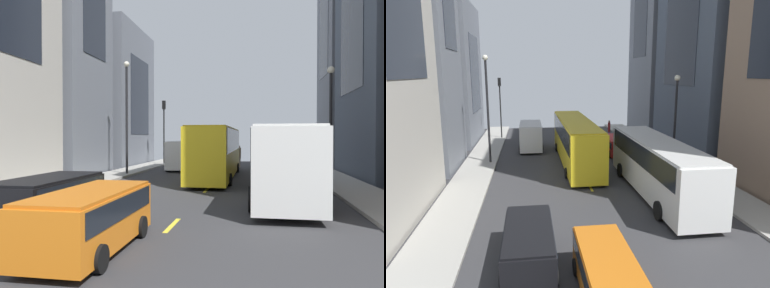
{
  "view_description": "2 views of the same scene",
  "coord_description": "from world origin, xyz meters",
  "views": [
    {
      "loc": [
        -2.76,
        24.49,
        2.89
      ],
      "look_at": [
        1.81,
        -1.4,
        2.45
      ],
      "focal_mm": 34.81,
      "sensor_mm": 36.0,
      "label": 1
    },
    {
      "loc": [
        3.81,
        25.75,
        7.38
      ],
      "look_at": [
        0.29,
        0.61,
        2.14
      ],
      "focal_mm": 32.47,
      "sensor_mm": 36.0,
      "label": 2
    }
  ],
  "objects": [
    {
      "name": "streetlamp_near",
      "position": [
        -7.11,
        0.91,
        4.47
      ],
      "size": [
        0.44,
        0.44,
        7.05
      ],
      "color": "black",
      "rests_on": "ground"
    },
    {
      "name": "pedestrian_waiting_curb",
      "position": [
        -1.0,
        -11.79,
        1.13
      ],
      "size": [
        0.38,
        0.38,
        2.14
      ],
      "rotation": [
        0.0,
        0.0,
        4.29
      ],
      "color": "gray",
      "rests_on": "ground"
    },
    {
      "name": "lane_stripe_4",
      "position": [
        0.0,
        12.6,
        0.01
      ],
      "size": [
        0.16,
        2.0,
        0.01
      ],
      "primitive_type": "cube",
      "color": "yellow",
      "rests_on": "ground"
    },
    {
      "name": "pedestrian_walking_far",
      "position": [
        -2.95,
        -14.08,
        1.13
      ],
      "size": [
        0.29,
        0.29,
        2.08
      ],
      "rotation": [
        0.0,
        0.0,
        1.46
      ],
      "color": "black",
      "rests_on": "ground"
    },
    {
      "name": "ground_plane",
      "position": [
        0.0,
        0.0,
        0.0
      ],
      "size": [
        42.58,
        42.58,
        0.0
      ],
      "primitive_type": "plane",
      "color": "#333335"
    },
    {
      "name": "car_black_0",
      "position": [
        3.98,
        13.31,
        0.94
      ],
      "size": [
        2.04,
        4.62,
        1.6
      ],
      "color": "black",
      "rests_on": "ground"
    },
    {
      "name": "streetcar_yellow",
      "position": [
        0.1,
        -2.2,
        2.12
      ],
      "size": [
        2.7,
        14.03,
        3.59
      ],
      "color": "yellow",
      "rests_on": "ground"
    },
    {
      "name": "pedestrian_crossing_near",
      "position": [
        -5.11,
        -12.38,
        1.11
      ],
      "size": [
        0.28,
        0.28,
        2.05
      ],
      "rotation": [
        0.0,
        0.0,
        2.5
      ],
      "color": "#593372",
      "rests_on": "ground"
    },
    {
      "name": "car_red_1",
      "position": [
        -3.93,
        -4.61,
        0.93
      ],
      "size": [
        1.94,
        4.46,
        1.58
      ],
      "color": "red",
      "rests_on": "ground"
    },
    {
      "name": "traffic_light_near_corner",
      "position": [
        7.01,
        -13.81,
        4.72
      ],
      "size": [
        0.32,
        0.44,
        6.66
      ],
      "color": "black",
      "rests_on": "ground"
    },
    {
      "name": "lane_stripe_3",
      "position": [
        0.0,
        4.2,
        0.01
      ],
      "size": [
        0.16,
        2.0,
        0.01
      ],
      "primitive_type": "cube",
      "color": "yellow",
      "rests_on": "ground"
    },
    {
      "name": "building_east_0",
      "position": [
        13.23,
        -13.34,
        7.23
      ],
      "size": [
        7.55,
        10.73,
        14.45
      ],
      "color": "slate",
      "rests_on": "ground"
    },
    {
      "name": "lane_stripe_1",
      "position": [
        0.0,
        -12.6,
        0.01
      ],
      "size": [
        0.16,
        2.0,
        0.01
      ],
      "primitive_type": "cube",
      "color": "yellow",
      "rests_on": "ground"
    },
    {
      "name": "car_orange_2",
      "position": [
        1.41,
        15.63,
        0.92
      ],
      "size": [
        1.92,
        4.67,
        1.55
      ],
      "color": "orange",
      "rests_on": "ground"
    },
    {
      "name": "delivery_van_white",
      "position": [
        3.76,
        -7.79,
        1.51
      ],
      "size": [
        2.25,
        5.29,
        2.58
      ],
      "color": "white",
      "rests_on": "ground"
    },
    {
      "name": "sidewalk_west",
      "position": [
        -7.95,
        0.0,
        0.07
      ],
      "size": [
        2.67,
        44.0,
        0.15
      ],
      "primitive_type": "cube",
      "color": "#9E9B93",
      "rests_on": "ground"
    },
    {
      "name": "lane_stripe_0",
      "position": [
        0.0,
        -21.0,
        0.01
      ],
      "size": [
        0.16,
        2.0,
        0.01
      ],
      "primitive_type": "cube",
      "color": "yellow",
      "rests_on": "ground"
    },
    {
      "name": "streetlamp_far",
      "position": [
        7.11,
        -2.69,
        5.28
      ],
      "size": [
        0.44,
        0.44,
        8.58
      ],
      "color": "black",
      "rests_on": "ground"
    },
    {
      "name": "lane_stripe_2",
      "position": [
        0.0,
        -4.2,
        0.01
      ],
      "size": [
        0.16,
        2.0,
        0.01
      ],
      "primitive_type": "cube",
      "color": "yellow",
      "rests_on": "ground"
    },
    {
      "name": "sidewalk_east",
      "position": [
        7.95,
        0.0,
        0.07
      ],
      "size": [
        2.67,
        44.0,
        0.15
      ],
      "primitive_type": "cube",
      "color": "#9E9B93",
      "rests_on": "ground"
    },
    {
      "name": "city_bus_white",
      "position": [
        -3.82,
        6.16,
        2.01
      ],
      "size": [
        2.81,
        12.19,
        3.35
      ],
      "color": "silver",
      "rests_on": "ground"
    }
  ]
}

